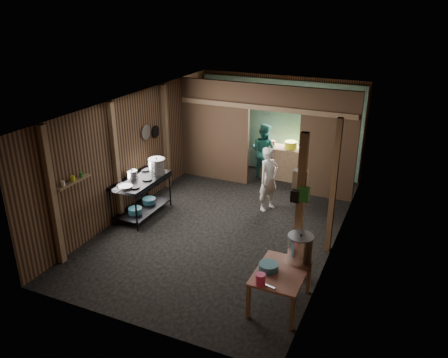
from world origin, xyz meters
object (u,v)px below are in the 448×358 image
at_px(stock_pot, 300,249).
at_px(cook, 269,179).
at_px(prep_table, 280,288).
at_px(gas_range, 142,197).
at_px(pink_bucket, 261,279).
at_px(stove_pot_large, 157,167).
at_px(yellow_tub, 291,145).

xyz_separation_m(stock_pot, cook, (-1.46, 2.77, -0.10)).
height_order(prep_table, stock_pot, stock_pot).
relative_size(gas_range, stock_pot, 3.04).
xyz_separation_m(stock_pot, pink_bucket, (-0.35, -0.84, -0.13)).
bearing_deg(pink_bucket, prep_table, 68.25).
bearing_deg(gas_range, stove_pot_large, 67.85).
relative_size(stock_pot, cook, 0.33).
bearing_deg(pink_bucket, gas_range, 148.22).
bearing_deg(stove_pot_large, gas_range, -112.15).
distance_m(gas_range, yellow_tub, 4.14).
bearing_deg(stove_pot_large, cook, 23.90).
distance_m(prep_table, yellow_tub, 5.32).
bearing_deg(yellow_tub, prep_table, -75.28).
relative_size(stove_pot_large, pink_bucket, 2.09).
distance_m(gas_range, prep_table, 4.10).
bearing_deg(gas_range, prep_table, -25.26).
xyz_separation_m(stove_pot_large, pink_bucket, (3.36, -2.61, -0.33)).
bearing_deg(stove_pot_large, yellow_tub, 53.28).
bearing_deg(stock_pot, gas_range, 160.86).
relative_size(stock_pot, pink_bucket, 2.73).
distance_m(pink_bucket, cook, 3.78).
xyz_separation_m(gas_range, yellow_tub, (2.37, 3.36, 0.51)).
bearing_deg(yellow_tub, gas_range, -125.14).
bearing_deg(yellow_tub, stock_pot, -72.09).
xyz_separation_m(gas_range, pink_bucket, (3.53, -2.19, 0.27)).
bearing_deg(yellow_tub, pink_bucket, -78.12).
relative_size(stock_pot, yellow_tub, 1.47).
bearing_deg(pink_bucket, cook, 106.97).
xyz_separation_m(stock_pot, yellow_tub, (-1.52, 4.71, 0.11)).
height_order(pink_bucket, cook, cook).
distance_m(stove_pot_large, cook, 2.49).
bearing_deg(gas_range, stock_pot, -19.14).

